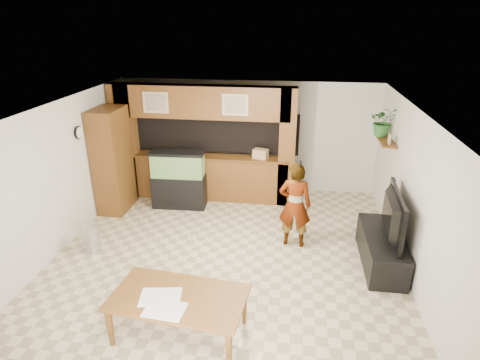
# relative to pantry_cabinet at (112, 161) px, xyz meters

# --- Properties ---
(floor) EXTENTS (6.50, 6.50, 0.00)m
(floor) POSITION_rel_pantry_cabinet_xyz_m (2.70, -1.68, -1.11)
(floor) COLOR #CCB98E
(floor) RESTS_ON ground
(ceiling) EXTENTS (6.50, 6.50, 0.00)m
(ceiling) POSITION_rel_pantry_cabinet_xyz_m (2.70, -1.68, 1.49)
(ceiling) COLOR white
(ceiling) RESTS_ON wall_back
(wall_back) EXTENTS (6.00, 0.00, 6.00)m
(wall_back) POSITION_rel_pantry_cabinet_xyz_m (2.70, 1.57, 0.19)
(wall_back) COLOR beige
(wall_back) RESTS_ON floor
(wall_left) EXTENTS (0.00, 6.50, 6.50)m
(wall_left) POSITION_rel_pantry_cabinet_xyz_m (-0.30, -1.68, 0.19)
(wall_left) COLOR beige
(wall_left) RESTS_ON floor
(wall_right) EXTENTS (0.00, 6.50, 6.50)m
(wall_right) POSITION_rel_pantry_cabinet_xyz_m (5.70, -1.68, 0.19)
(wall_right) COLOR beige
(wall_right) RESTS_ON floor
(partition) EXTENTS (4.20, 0.99, 2.60)m
(partition) POSITION_rel_pantry_cabinet_xyz_m (1.75, 0.96, 0.20)
(partition) COLOR brown
(partition) RESTS_ON floor
(wall_clock) EXTENTS (0.05, 0.25, 0.25)m
(wall_clock) POSITION_rel_pantry_cabinet_xyz_m (-0.27, -0.68, 0.79)
(wall_clock) COLOR black
(wall_clock) RESTS_ON wall_left
(wall_shelf) EXTENTS (0.25, 0.90, 0.04)m
(wall_shelf) POSITION_rel_pantry_cabinet_xyz_m (5.55, 0.27, 0.59)
(wall_shelf) COLOR brown
(wall_shelf) RESTS_ON wall_right
(pantry_cabinet) EXTENTS (0.55, 0.91, 2.22)m
(pantry_cabinet) POSITION_rel_pantry_cabinet_xyz_m (0.00, 0.00, 0.00)
(pantry_cabinet) COLOR brown
(pantry_cabinet) RESTS_ON floor
(trash_can) EXTENTS (0.28, 0.28, 0.52)m
(trash_can) POSITION_rel_pantry_cabinet_xyz_m (0.27, -1.72, -0.85)
(trash_can) COLOR #B2B2B7
(trash_can) RESTS_ON floor
(aquarium) EXTENTS (1.16, 0.43, 1.28)m
(aquarium) POSITION_rel_pantry_cabinet_xyz_m (1.34, 0.27, -0.48)
(aquarium) COLOR black
(aquarium) RESTS_ON floor
(tv_stand) EXTENTS (0.59, 1.62, 0.54)m
(tv_stand) POSITION_rel_pantry_cabinet_xyz_m (5.35, -1.42, -0.84)
(tv_stand) COLOR black
(tv_stand) RESTS_ON floor
(television) EXTENTS (0.26, 1.39, 0.80)m
(television) POSITION_rel_pantry_cabinet_xyz_m (5.35, -1.42, -0.17)
(television) COLOR black
(television) RESTS_ON tv_stand
(photo_frame) EXTENTS (0.03, 0.14, 0.18)m
(photo_frame) POSITION_rel_pantry_cabinet_xyz_m (5.55, -0.02, 0.70)
(photo_frame) COLOR tan
(photo_frame) RESTS_ON wall_shelf
(potted_plant) EXTENTS (0.54, 0.47, 0.59)m
(potted_plant) POSITION_rel_pantry_cabinet_xyz_m (5.52, 0.53, 0.91)
(potted_plant) COLOR #275D25
(potted_plant) RESTS_ON wall_shelf
(person) EXTENTS (0.61, 0.43, 1.60)m
(person) POSITION_rel_pantry_cabinet_xyz_m (3.86, -1.00, -0.31)
(person) COLOR #A07857
(person) RESTS_ON floor
(microphone) EXTENTS (0.04, 0.10, 0.16)m
(microphone) POSITION_rel_pantry_cabinet_xyz_m (3.91, -1.16, 0.54)
(microphone) COLOR black
(microphone) RESTS_ON person
(dining_table) EXTENTS (1.83, 1.14, 0.61)m
(dining_table) POSITION_rel_pantry_cabinet_xyz_m (2.41, -3.54, -0.80)
(dining_table) COLOR brown
(dining_table) RESTS_ON floor
(newspaper_a) EXTENTS (0.52, 0.40, 0.01)m
(newspaper_a) POSITION_rel_pantry_cabinet_xyz_m (2.32, -3.77, -0.49)
(newspaper_a) COLOR silver
(newspaper_a) RESTS_ON dining_table
(newspaper_b) EXTENTS (0.57, 0.45, 0.01)m
(newspaper_b) POSITION_rel_pantry_cabinet_xyz_m (2.19, -3.55, -0.49)
(newspaper_b) COLOR silver
(newspaper_b) RESTS_ON dining_table
(counter_box) EXTENTS (0.36, 0.29, 0.21)m
(counter_box) POSITION_rel_pantry_cabinet_xyz_m (3.08, 0.77, 0.04)
(counter_box) COLOR tan
(counter_box) RESTS_ON partition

